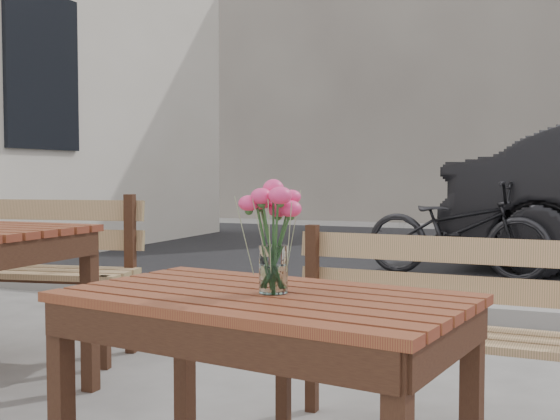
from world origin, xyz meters
The scene contains 7 objects.
street centered at (0.00, 5.06, 0.03)m, with size 30.00×8.12×0.12m.
backdrop_buildings centered at (0.17, 14.40, 3.60)m, with size 15.50×4.00×8.00m.
main_table centered at (-0.23, -0.19, 0.58)m, with size 1.21×0.83×0.69m.
main_bench centered at (0.16, 0.73, 0.50)m, with size 1.35×0.45×0.83m.
main_vase centered at (-0.21, -0.18, 0.89)m, with size 0.17×0.17×0.32m.
second_bench centered at (-2.39, 1.18, 0.56)m, with size 1.55×0.70×0.93m.
bicycle centered at (-0.41, 5.07, 0.48)m, with size 0.63×1.82×0.96m, color black.
Camera 1 is at (0.54, -1.99, 1.03)m, focal length 45.00 mm.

